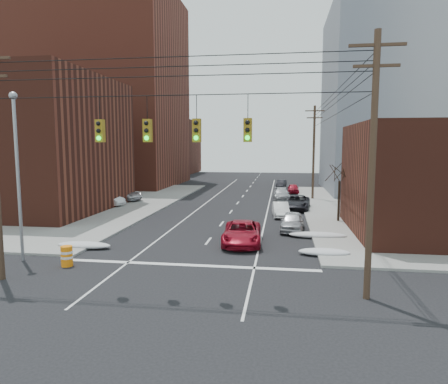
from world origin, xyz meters
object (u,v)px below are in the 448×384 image
(red_pickup, at_px, (242,233))
(parked_car_a, at_px, (292,222))
(parked_car_c, at_px, (297,203))
(lot_car_d, at_px, (65,200))
(parked_car_b, at_px, (281,210))
(lot_car_a, at_px, (107,199))
(lot_car_b, at_px, (123,194))
(parked_car_e, at_px, (293,189))
(parked_car_d, at_px, (281,194))
(construction_barrel, at_px, (67,256))
(parked_car_f, at_px, (281,184))
(lot_car_c, at_px, (40,204))

(red_pickup, height_order, parked_car_a, red_pickup)
(parked_car_a, bearing_deg, parked_car_c, 90.20)
(red_pickup, distance_m, lot_car_d, 23.40)
(parked_car_b, height_order, parked_car_c, parked_car_c)
(lot_car_a, xyz_separation_m, lot_car_b, (0.13, 3.98, 0.02))
(parked_car_a, relative_size, parked_car_e, 1.14)
(red_pickup, height_order, lot_car_b, lot_car_b)
(parked_car_b, distance_m, parked_car_d, 11.61)
(lot_car_d, distance_m, construction_barrel, 21.73)
(parked_car_c, bearing_deg, red_pickup, -99.38)
(parked_car_b, distance_m, parked_car_f, 24.60)
(lot_car_a, bearing_deg, lot_car_d, 124.27)
(red_pickup, distance_m, parked_car_b, 10.80)
(construction_barrel, bearing_deg, lot_car_c, 126.74)
(lot_car_a, bearing_deg, construction_barrel, -141.11)
(lot_car_a, relative_size, lot_car_b, 0.82)
(red_pickup, height_order, parked_car_e, red_pickup)
(parked_car_a, distance_m, parked_car_c, 10.16)
(lot_car_c, bearing_deg, parked_car_d, -43.11)
(lot_car_a, xyz_separation_m, construction_barrel, (6.80, -19.85, -0.26))
(parked_car_c, bearing_deg, lot_car_a, -170.95)
(parked_car_d, height_order, lot_car_b, lot_car_b)
(lot_car_c, bearing_deg, construction_barrel, -124.72)
(parked_car_a, distance_m, lot_car_c, 24.54)
(parked_car_c, distance_m, parked_car_d, 7.62)
(parked_car_b, relative_size, parked_car_d, 0.86)
(parked_car_f, bearing_deg, lot_car_c, -126.36)
(lot_car_c, bearing_deg, lot_car_d, 1.09)
(parked_car_a, relative_size, parked_car_b, 1.08)
(parked_car_e, relative_size, lot_car_d, 0.98)
(parked_car_c, distance_m, parked_car_e, 13.91)
(parked_car_e, bearing_deg, parked_car_d, -104.19)
(red_pickup, relative_size, lot_car_a, 1.30)
(parked_car_c, distance_m, parked_car_f, 20.51)
(parked_car_f, bearing_deg, parked_car_e, -70.39)
(parked_car_a, xyz_separation_m, parked_car_f, (-0.89, 30.58, -0.11))
(parked_car_e, height_order, construction_barrel, parked_car_e)
(red_pickup, bearing_deg, construction_barrel, -148.12)
(parked_car_f, distance_m, lot_car_b, 25.06)
(parked_car_a, relative_size, lot_car_d, 1.12)
(parked_car_c, bearing_deg, parked_car_f, 100.61)
(parked_car_c, bearing_deg, parked_car_a, -87.86)
(parked_car_a, distance_m, parked_car_f, 30.59)
(parked_car_f, relative_size, lot_car_b, 0.75)
(red_pickup, bearing_deg, parked_car_b, 73.60)
(parked_car_b, xyz_separation_m, parked_car_e, (1.60, 18.07, -0.02))
(construction_barrel, bearing_deg, red_pickup, 35.04)
(parked_car_b, bearing_deg, parked_car_f, 85.14)
(parked_car_b, relative_size, parked_car_c, 0.75)
(parked_car_e, height_order, lot_car_d, lot_car_d)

